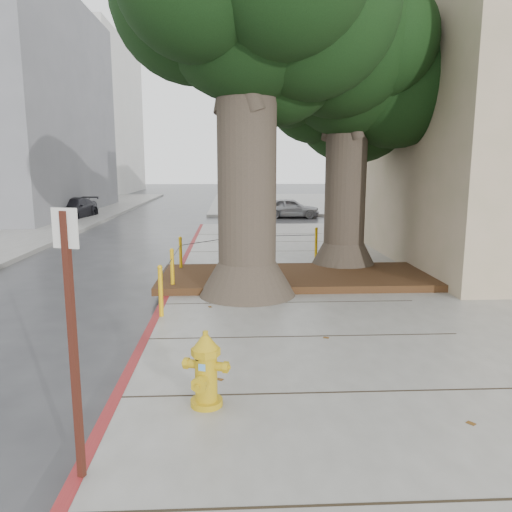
{
  "coord_description": "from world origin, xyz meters",
  "views": [
    {
      "loc": [
        -0.62,
        -7.54,
        2.84
      ],
      "look_at": [
        -0.15,
        1.97,
        1.1
      ],
      "focal_mm": 35.0,
      "sensor_mm": 36.0,
      "label": 1
    }
  ],
  "objects_px": {
    "car_silver": "(290,208)",
    "car_dark": "(72,209)",
    "fire_hydrant": "(206,370)",
    "car_red": "(418,211)",
    "signpost": "(72,331)"
  },
  "relations": [
    {
      "from": "fire_hydrant",
      "to": "car_silver",
      "type": "height_order",
      "value": "car_silver"
    },
    {
      "from": "signpost",
      "to": "car_silver",
      "type": "distance_m",
      "value": 23.54
    },
    {
      "from": "car_red",
      "to": "signpost",
      "type": "bearing_deg",
      "value": 157.8
    },
    {
      "from": "car_silver",
      "to": "car_dark",
      "type": "distance_m",
      "value": 11.57
    },
    {
      "from": "signpost",
      "to": "car_silver",
      "type": "xyz_separation_m",
      "value": [
        4.53,
        23.08,
        -0.94
      ]
    },
    {
      "from": "fire_hydrant",
      "to": "car_silver",
      "type": "relative_size",
      "value": 0.28
    },
    {
      "from": "signpost",
      "to": "car_red",
      "type": "xyz_separation_m",
      "value": [
        10.74,
        20.7,
        -0.9
      ]
    },
    {
      "from": "car_red",
      "to": "car_dark",
      "type": "relative_size",
      "value": 0.89
    },
    {
      "from": "car_dark",
      "to": "fire_hydrant",
      "type": "bearing_deg",
      "value": -61.35
    },
    {
      "from": "fire_hydrant",
      "to": "car_red",
      "type": "bearing_deg",
      "value": 80.85
    },
    {
      "from": "signpost",
      "to": "car_dark",
      "type": "distance_m",
      "value": 23.68
    },
    {
      "from": "signpost",
      "to": "car_red",
      "type": "height_order",
      "value": "signpost"
    },
    {
      "from": "signpost",
      "to": "car_red",
      "type": "relative_size",
      "value": 0.67
    },
    {
      "from": "car_silver",
      "to": "car_red",
      "type": "xyz_separation_m",
      "value": [
        6.21,
        -2.38,
        0.04
      ]
    },
    {
      "from": "signpost",
      "to": "car_silver",
      "type": "bearing_deg",
      "value": 98.09
    }
  ]
}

